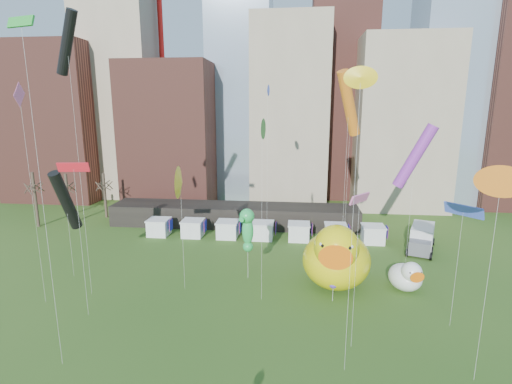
# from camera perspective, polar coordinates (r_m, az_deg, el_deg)

# --- Properties ---
(skyline) EXTENTS (101.00, 23.00, 68.00)m
(skyline) POSITION_cam_1_polar(r_m,az_deg,el_deg) (76.32, 3.76, 14.95)
(skyline) COLOR brown
(skyline) RESTS_ON ground
(pavilion) EXTENTS (38.00, 6.00, 3.20)m
(pavilion) POSITION_cam_1_polar(r_m,az_deg,el_deg) (60.15, -3.23, -3.43)
(pavilion) COLOR black
(pavilion) RESTS_ON ground
(vendor_tents) EXTENTS (33.24, 2.80, 2.40)m
(vendor_tents) POSITION_cam_1_polar(r_m,az_deg,el_deg) (53.99, 1.04, -5.81)
(vendor_tents) COLOR white
(vendor_tents) RESTS_ON ground
(bare_trees) EXTENTS (8.44, 6.44, 8.50)m
(bare_trees) POSITION_cam_1_polar(r_m,az_deg,el_deg) (67.53, -25.96, -0.82)
(bare_trees) COLOR #382B21
(bare_trees) RESTS_ON ground
(big_duck) EXTENTS (7.83, 9.84, 7.24)m
(big_duck) POSITION_cam_1_polar(r_m,az_deg,el_deg) (39.85, 11.81, -9.43)
(big_duck) COLOR yellow
(big_duck) RESTS_ON ground
(small_duck) EXTENTS (3.87, 4.66, 3.35)m
(small_duck) POSITION_cam_1_polar(r_m,az_deg,el_deg) (42.01, 21.39, -11.51)
(small_duck) COLOR white
(small_duck) RESTS_ON ground
(seahorse_green) EXTENTS (2.02, 2.27, 7.75)m
(seahorse_green) POSITION_cam_1_polar(r_m,az_deg,el_deg) (40.32, -1.25, -5.15)
(seahorse_green) COLOR silver
(seahorse_green) RESTS_ON ground
(seahorse_purple) EXTENTS (1.44, 1.65, 4.78)m
(seahorse_purple) POSITION_cam_1_polar(r_m,az_deg,el_deg) (37.18, 11.50, -11.00)
(seahorse_purple) COLOR silver
(seahorse_purple) RESTS_ON ground
(box_truck) EXTENTS (4.91, 7.56, 3.02)m
(box_truck) POSITION_cam_1_polar(r_m,az_deg,el_deg) (54.33, 23.35, -6.25)
(box_truck) COLOR silver
(box_truck) RESTS_ON ground
(kite_0) EXTENTS (0.96, 2.94, 20.14)m
(kite_0) POSITION_cam_1_polar(r_m,az_deg,el_deg) (46.53, 13.93, 12.90)
(kite_0) COLOR silver
(kite_0) RESTS_ON ground
(kite_1) EXTENTS (1.65, 1.89, 12.04)m
(kite_1) POSITION_cam_1_polar(r_m,az_deg,el_deg) (28.04, 15.11, -1.12)
(kite_1) COLOR silver
(kite_1) RESTS_ON ground
(kite_2) EXTENTS (1.25, 4.06, 11.87)m
(kite_2) POSITION_cam_1_polar(r_m,az_deg,el_deg) (44.81, -26.34, -1.19)
(kite_2) COLOR silver
(kite_2) RESTS_ON ground
(kite_3) EXTENTS (2.05, 0.85, 23.22)m
(kite_3) POSITION_cam_1_polar(r_m,az_deg,el_deg) (28.37, -31.40, 19.90)
(kite_3) COLOR silver
(kite_3) RESTS_ON ground
(kite_4) EXTENTS (1.35, 0.25, 20.36)m
(kite_4) POSITION_cam_1_polar(r_m,az_deg,el_deg) (24.50, 15.23, 15.69)
(kite_4) COLOR silver
(kite_4) RESTS_ON ground
(kite_5) EXTENTS (2.34, 2.61, 10.53)m
(kite_5) POSITION_cam_1_polar(r_m,az_deg,el_deg) (34.36, 28.37, -2.47)
(kite_5) COLOR silver
(kite_5) RESTS_ON ground
(kite_6) EXTENTS (1.84, 1.16, 14.62)m
(kite_6) POSITION_cam_1_polar(r_m,az_deg,el_deg) (27.28, 32.57, 1.29)
(kite_6) COLOR silver
(kite_6) RESTS_ON ground
(kite_7) EXTENTS (4.27, 2.17, 16.45)m
(kite_7) POSITION_cam_1_polar(r_m,az_deg,el_deg) (43.69, 22.49, 4.87)
(kite_7) COLOR silver
(kite_7) RESTS_ON ground
(kite_8) EXTENTS (2.58, 0.73, 13.61)m
(kite_8) POSITION_cam_1_polar(r_m,az_deg,el_deg) (34.70, -25.42, 3.19)
(kite_8) COLOR silver
(kite_8) RESTS_ON ground
(kite_9) EXTENTS (0.48, 2.04, 20.06)m
(kite_9) POSITION_cam_1_polar(r_m,az_deg,el_deg) (38.73, -31.54, 11.18)
(kite_9) COLOR silver
(kite_9) RESTS_ON ground
(kite_10) EXTENTS (3.27, 2.24, 26.10)m
(kite_10) POSITION_cam_1_polar(r_m,az_deg,el_deg) (38.85, -26.21, 19.20)
(kite_10) COLOR silver
(kite_10) RESTS_ON ground
(kite_11) EXTENTS (0.36, 1.84, 17.05)m
(kite_11) POSITION_cam_1_polar(r_m,az_deg,el_deg) (33.92, 0.91, 9.24)
(kite_11) COLOR silver
(kite_11) RESTS_ON ground
(kite_12) EXTENTS (0.85, 3.08, 12.50)m
(kite_12) POSITION_cam_1_polar(r_m,az_deg,el_deg) (37.51, -11.15, 1.42)
(kite_12) COLOR silver
(kite_12) RESTS_ON ground
(kite_13) EXTENTS (0.45, 1.36, 20.66)m
(kite_13) POSITION_cam_1_polar(r_m,az_deg,el_deg) (47.74, 1.75, 14.62)
(kite_13) COLOR silver
(kite_13) RESTS_ON ground
(kite_14) EXTENTS (3.58, 4.03, 21.95)m
(kite_14) POSITION_cam_1_polar(r_m,az_deg,el_deg) (43.89, 13.59, 12.60)
(kite_14) COLOR silver
(kite_14) RESTS_ON ground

